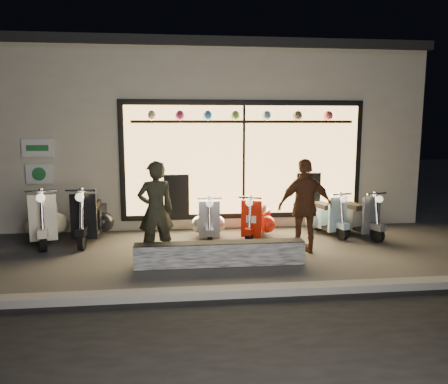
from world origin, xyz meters
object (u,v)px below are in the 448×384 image
Objects in this scene: scooter_red at (257,220)px; man at (156,210)px; woman at (305,206)px; scooter_silver at (209,221)px; graffiti_barrier at (220,254)px.

scooter_red is 0.73× the size of man.
woman reaches higher than man.
man reaches higher than scooter_silver.
woman is (1.62, 0.57, 0.67)m from graffiti_barrier.
scooter_red is at bearing 60.67° from graffiti_barrier.
graffiti_barrier is 1.64× the size of woman.
man is (-2.02, -1.19, 0.49)m from scooter_red.
graffiti_barrier is 1.64× the size of man.
graffiti_barrier is 1.78m from scooter_silver.
graffiti_barrier is 2.20× the size of scooter_silver.
graffiti_barrier is at bearing -95.45° from scooter_red.
scooter_red is (1.00, -0.08, 0.00)m from scooter_silver.
man is at bearing -125.72° from scooter_red.
man is (-1.07, 0.51, 0.66)m from graffiti_barrier.
graffiti_barrier is at bearing 141.34° from man.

